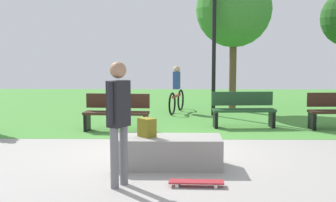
{
  "coord_description": "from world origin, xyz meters",
  "views": [
    {
      "loc": [
        0.26,
        -8.49,
        1.95
      ],
      "look_at": [
        0.11,
        -0.85,
        1.08
      ],
      "focal_mm": 46.39,
      "sensor_mm": 36.0,
      "label": 1
    }
  ],
  "objects_px": {
    "tree_broad_elm": "(234,10)",
    "backpack_on_ledge": "(147,128)",
    "skater_performing_trick": "(119,113)",
    "concrete_ledge": "(168,152)",
    "skateboard_by_ledge": "(196,182)",
    "cyclist_on_bicycle": "(177,93)",
    "park_bench_center_lawn": "(117,111)",
    "park_bench_far_right": "(243,109)",
    "lamp_post": "(214,35)"
  },
  "relations": [
    {
      "from": "backpack_on_ledge",
      "to": "lamp_post",
      "type": "bearing_deg",
      "value": -57.08
    },
    {
      "from": "cyclist_on_bicycle",
      "to": "skateboard_by_ledge",
      "type": "bearing_deg",
      "value": -87.93
    },
    {
      "from": "lamp_post",
      "to": "park_bench_far_right",
      "type": "bearing_deg",
      "value": -73.18
    },
    {
      "from": "park_bench_far_right",
      "to": "lamp_post",
      "type": "xyz_separation_m",
      "value": [
        -0.61,
        2.01,
        1.98
      ]
    },
    {
      "from": "lamp_post",
      "to": "skater_performing_trick",
      "type": "bearing_deg",
      "value": -105.54
    },
    {
      "from": "concrete_ledge",
      "to": "cyclist_on_bicycle",
      "type": "xyz_separation_m",
      "value": [
        0.16,
        6.74,
        0.38
      ]
    },
    {
      "from": "concrete_ledge",
      "to": "cyclist_on_bicycle",
      "type": "height_order",
      "value": "cyclist_on_bicycle"
    },
    {
      "from": "concrete_ledge",
      "to": "park_bench_center_lawn",
      "type": "height_order",
      "value": "park_bench_center_lawn"
    },
    {
      "from": "park_bench_far_right",
      "to": "cyclist_on_bicycle",
      "type": "bearing_deg",
      "value": 121.68
    },
    {
      "from": "skater_performing_trick",
      "to": "tree_broad_elm",
      "type": "bearing_deg",
      "value": 71.97
    },
    {
      "from": "backpack_on_ledge",
      "to": "park_bench_far_right",
      "type": "distance_m",
      "value": 4.53
    },
    {
      "from": "tree_broad_elm",
      "to": "cyclist_on_bicycle",
      "type": "height_order",
      "value": "tree_broad_elm"
    },
    {
      "from": "lamp_post",
      "to": "tree_broad_elm",
      "type": "bearing_deg",
      "value": 59.24
    },
    {
      "from": "skateboard_by_ledge",
      "to": "park_bench_far_right",
      "type": "distance_m",
      "value": 5.25
    },
    {
      "from": "concrete_ledge",
      "to": "tree_broad_elm",
      "type": "bearing_deg",
      "value": 74.31
    },
    {
      "from": "park_bench_far_right",
      "to": "tree_broad_elm",
      "type": "height_order",
      "value": "tree_broad_elm"
    },
    {
      "from": "skater_performing_trick",
      "to": "park_bench_center_lawn",
      "type": "xyz_separation_m",
      "value": [
        -0.65,
        4.47,
        -0.59
      ]
    },
    {
      "from": "park_bench_far_right",
      "to": "cyclist_on_bicycle",
      "type": "xyz_separation_m",
      "value": [
        -1.73,
        2.8,
        0.15
      ]
    },
    {
      "from": "park_bench_far_right",
      "to": "park_bench_center_lawn",
      "type": "bearing_deg",
      "value": -169.92
    },
    {
      "from": "skater_performing_trick",
      "to": "lamp_post",
      "type": "distance_m",
      "value": 7.44
    },
    {
      "from": "concrete_ledge",
      "to": "park_bench_far_right",
      "type": "relative_size",
      "value": 1.12
    },
    {
      "from": "skateboard_by_ledge",
      "to": "backpack_on_ledge",
      "type": "bearing_deg",
      "value": 125.93
    },
    {
      "from": "backpack_on_ledge",
      "to": "skateboard_by_ledge",
      "type": "distance_m",
      "value": 1.48
    },
    {
      "from": "backpack_on_ledge",
      "to": "skater_performing_trick",
      "type": "xyz_separation_m",
      "value": [
        -0.33,
        -1.1,
        0.4
      ]
    },
    {
      "from": "concrete_ledge",
      "to": "park_bench_far_right",
      "type": "distance_m",
      "value": 4.37
    },
    {
      "from": "skateboard_by_ledge",
      "to": "cyclist_on_bicycle",
      "type": "bearing_deg",
      "value": 92.07
    },
    {
      "from": "park_bench_far_right",
      "to": "lamp_post",
      "type": "relative_size",
      "value": 0.4
    },
    {
      "from": "skateboard_by_ledge",
      "to": "park_bench_far_right",
      "type": "height_order",
      "value": "park_bench_far_right"
    },
    {
      "from": "tree_broad_elm",
      "to": "lamp_post",
      "type": "bearing_deg",
      "value": -120.76
    },
    {
      "from": "tree_broad_elm",
      "to": "backpack_on_ledge",
      "type": "bearing_deg",
      "value": -108.24
    },
    {
      "from": "skateboard_by_ledge",
      "to": "park_bench_center_lawn",
      "type": "distance_m",
      "value": 4.81
    },
    {
      "from": "cyclist_on_bicycle",
      "to": "concrete_ledge",
      "type": "bearing_deg",
      "value": -91.34
    },
    {
      "from": "skateboard_by_ledge",
      "to": "cyclist_on_bicycle",
      "type": "xyz_separation_m",
      "value": [
        -0.28,
        7.83,
        0.57
      ]
    },
    {
      "from": "park_bench_center_lawn",
      "to": "tree_broad_elm",
      "type": "distance_m",
      "value": 5.81
    },
    {
      "from": "concrete_ledge",
      "to": "park_bench_far_right",
      "type": "bearing_deg",
      "value": 64.41
    },
    {
      "from": "backpack_on_ledge",
      "to": "lamp_post",
      "type": "distance_m",
      "value": 6.42
    },
    {
      "from": "skater_performing_trick",
      "to": "tree_broad_elm",
      "type": "distance_m",
      "value": 9.0
    },
    {
      "from": "skateboard_by_ledge",
      "to": "tree_broad_elm",
      "type": "height_order",
      "value": "tree_broad_elm"
    },
    {
      "from": "park_bench_center_lawn",
      "to": "tree_broad_elm",
      "type": "relative_size",
      "value": 0.36
    },
    {
      "from": "skater_performing_trick",
      "to": "lamp_post",
      "type": "relative_size",
      "value": 0.45
    },
    {
      "from": "cyclist_on_bicycle",
      "to": "park_bench_far_right",
      "type": "bearing_deg",
      "value": -58.32
    },
    {
      "from": "skateboard_by_ledge",
      "to": "park_bench_center_lawn",
      "type": "height_order",
      "value": "park_bench_center_lawn"
    },
    {
      "from": "backpack_on_ledge",
      "to": "skater_performing_trick",
      "type": "bearing_deg",
      "value": 121.62
    },
    {
      "from": "backpack_on_ledge",
      "to": "park_bench_center_lawn",
      "type": "relative_size",
      "value": 0.2
    },
    {
      "from": "skateboard_by_ledge",
      "to": "park_bench_center_lawn",
      "type": "bearing_deg",
      "value": 111.61
    },
    {
      "from": "skateboard_by_ledge",
      "to": "cyclist_on_bicycle",
      "type": "relative_size",
      "value": 0.45
    },
    {
      "from": "backpack_on_ledge",
      "to": "tree_broad_elm",
      "type": "relative_size",
      "value": 0.07
    },
    {
      "from": "park_bench_far_right",
      "to": "backpack_on_ledge",
      "type": "bearing_deg",
      "value": -119.6
    },
    {
      "from": "concrete_ledge",
      "to": "skateboard_by_ledge",
      "type": "relative_size",
      "value": 2.26
    },
    {
      "from": "skater_performing_trick",
      "to": "cyclist_on_bicycle",
      "type": "distance_m",
      "value": 7.9
    }
  ]
}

